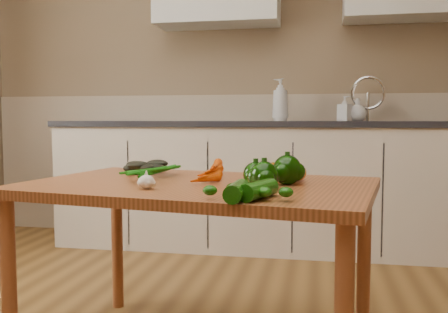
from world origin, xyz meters
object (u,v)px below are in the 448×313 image
soap_bottle_a (280,100)px  garlic_bulb (146,182)px  tomato_c (297,172)px  table (198,202)px  soap_bottle_b (345,109)px  tomato_b (274,171)px  pepper_a (256,175)px  soap_bottle_c (358,110)px  leafy_greens (142,164)px  zucchini_b (237,191)px  pepper_b (287,170)px  tomato_a (266,173)px  carrot_bunch (192,172)px  pepper_c (264,176)px  zucchini_a (259,190)px

soap_bottle_a → garlic_bulb: soap_bottle_a is taller
tomato_c → garlic_bulb: bearing=-147.2°
table → soap_bottle_a: soap_bottle_a is taller
soap_bottle_b → tomato_b: 1.71m
table → pepper_a: 0.27m
soap_bottle_b → garlic_bulb: 2.13m
soap_bottle_b → soap_bottle_c: 0.10m
leafy_greens → zucchini_b: size_ratio=1.11×
soap_bottle_b → garlic_bulb: size_ratio=3.10×
leafy_greens → tomato_c: leafy_greens is taller
pepper_b → zucchini_b: pepper_b is taller
tomato_a → tomato_b: tomato_b is taller
garlic_bulb → soap_bottle_b: bearing=69.3°
pepper_a → tomato_a: 0.16m
carrot_bunch → tomato_b: size_ratio=3.12×
soap_bottle_c → zucchini_b: size_ratio=0.97×
soap_bottle_c → soap_bottle_a: bearing=31.7°
pepper_b → tomato_b: pepper_b is taller
soap_bottle_a → carrot_bunch: size_ratio=1.28×
garlic_bulb → zucchini_b: zucchini_b is taller
pepper_c → tomato_b: 0.28m
table → zucchini_b: zucchini_b is taller
soap_bottle_c → pepper_a: bearing=103.0°
soap_bottle_c → tomato_b: bearing=102.6°
garlic_bulb → pepper_c: size_ratio=0.59×
tomato_c → zucchini_b: (-0.15, -0.50, -0.01)m
soap_bottle_c → pepper_c: bearing=104.4°
table → tomato_a: bearing=25.6°
soap_bottle_b → pepper_b: size_ratio=1.64×
soap_bottle_c → carrot_bunch: 1.92m
tomato_b → soap_bottle_a: bearing=93.5°
carrot_bunch → pepper_c: bearing=-25.7°
tomato_b → zucchini_a: (-0.00, -0.47, -0.01)m
leafy_greens → tomato_a: (0.55, -0.17, -0.01)m
pepper_b → tomato_c: bearing=74.0°
soap_bottle_c → zucchini_b: 2.27m
zucchini_a → pepper_a: bearing=99.1°
soap_bottle_c → zucchini_b: soap_bottle_c is taller
pepper_b → tomato_a: (-0.08, 0.06, -0.02)m
pepper_b → zucchini_b: (-0.12, -0.39, -0.03)m
carrot_bunch → garlic_bulb: size_ratio=4.19×
leafy_greens → garlic_bulb: (0.18, -0.44, -0.02)m
table → zucchini_b: (0.21, -0.38, 0.10)m
soap_bottle_a → tomato_c: 1.70m
soap_bottle_a → tomato_a: soap_bottle_a is taller
soap_bottle_c → tomato_a: (-0.46, -1.74, -0.27)m
soap_bottle_a → soap_bottle_c: soap_bottle_a is taller
pepper_b → tomato_c: pepper_b is taller
leafy_greens → tomato_a: leafy_greens is taller
pepper_b → pepper_c: bearing=-113.2°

